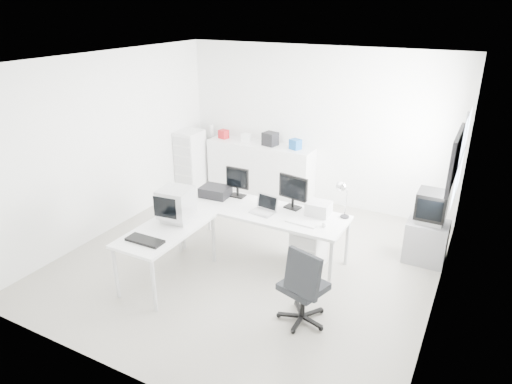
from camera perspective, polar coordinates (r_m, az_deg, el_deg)
The scene contains 30 objects.
floor at distance 6.67m, azimuth -0.81°, elevation -8.54°, with size 5.00×5.00×0.01m, color beige.
ceiling at distance 5.74m, azimuth -0.97°, elevation 16.10°, with size 5.00×5.00×0.01m, color white.
back_wall at distance 8.25m, azimuth 7.56°, elevation 8.03°, with size 5.00×0.02×2.80m, color white.
left_wall at distance 7.54m, azimuth -17.90°, elevation 5.72°, with size 0.02×5.00×2.80m, color white.
right_wall at distance 5.41m, azimuth 23.03°, elevation -1.58°, with size 0.02×5.00×2.80m, color white.
window at distance 6.48m, azimuth 24.30°, elevation 3.97°, with size 0.02×1.20×1.10m, color white, non-canonical shape.
wall_picture at distance 5.34m, azimuth 23.64°, elevation 3.78°, with size 0.04×0.90×0.60m, color black, non-canonical shape.
main_desk at distance 6.60m, azimuth 0.82°, elevation -5.17°, with size 2.40×0.80×0.75m, color silver, non-canonical shape.
side_desk at distance 6.21m, azimuth -10.97°, elevation -7.56°, with size 0.70×1.40×0.75m, color silver, non-canonical shape.
drawer_pedestal at distance 6.43m, azimuth 6.62°, elevation -6.90°, with size 0.40×0.50×0.60m, color silver.
inkjet_printer at distance 6.87m, azimuth -5.10°, elevation 0.06°, with size 0.42×0.33×0.15m, color black.
lcd_monitor_small at distance 6.79m, azimuth -2.33°, elevation 1.25°, with size 0.37×0.21×0.46m, color black, non-canonical shape.
lcd_monitor_large at distance 6.41m, azimuth 4.65°, elevation -0.07°, with size 0.45×0.18×0.47m, color black, non-canonical shape.
laptop at distance 6.29m, azimuth 0.83°, elevation -1.74°, with size 0.33×0.34×0.22m, color #B7B7BA, non-canonical shape.
white_keyboard at distance 6.07m, azimuth 5.68°, elevation -3.86°, with size 0.42×0.13×0.02m, color silver.
white_mouse at distance 6.01m, azimuth 8.52°, elevation -4.04°, with size 0.07×0.07×0.07m, color silver.
laser_printer at distance 6.31m, azimuth 7.83°, elevation -2.04°, with size 0.32×0.27×0.18m, color #BDBDBD.
desk_lamp at distance 6.22m, azimuth 11.19°, elevation -1.00°, with size 0.17×0.17×0.51m, color silver, non-canonical shape.
crt_monitor at distance 6.11m, azimuth -9.94°, elevation -1.76°, with size 0.37×0.37×0.43m, color #B7B7BA, non-canonical shape.
black_keyboard at distance 5.76m, azimuth -13.72°, elevation -5.90°, with size 0.48×0.19×0.03m, color black.
office_chair at distance 5.30m, azimuth 5.98°, elevation -11.22°, with size 0.59×0.59×1.03m, color #242629, non-canonical shape.
tv_cabinet at distance 6.96m, azimuth 20.47°, elevation -5.82°, with size 0.56×0.46×0.61m, color gray.
crt_tv at distance 6.74m, azimuth 21.08°, elevation -1.83°, with size 0.50×0.48×0.45m, color black, non-canonical shape.
sideboard at distance 8.66m, azimuth 0.55°, elevation 2.79°, with size 2.05×0.51×1.02m, color silver.
clutter_box_a at distance 8.86m, azimuth -4.07°, elevation 7.23°, with size 0.16×0.15×0.16m, color red.
clutter_box_b at distance 8.62m, azimuth -1.22°, elevation 6.80°, with size 0.15×0.13×0.15m, color silver.
clutter_box_c at distance 8.38m, azimuth 1.79°, elevation 6.65°, with size 0.24×0.22×0.24m, color black.
clutter_box_d at distance 8.19m, azimuth 4.95°, elevation 5.97°, with size 0.18×0.16×0.18m, color #16539F.
clutter_bottle at distance 9.04m, azimuth -5.58°, elevation 7.67°, with size 0.07×0.07×0.22m, color silver.
filing_cabinet at distance 8.93m, azimuth -8.17°, elevation 3.79°, with size 0.42×0.50×1.21m, color silver.
Camera 1 is at (2.75, -5.00, 3.46)m, focal length 32.00 mm.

